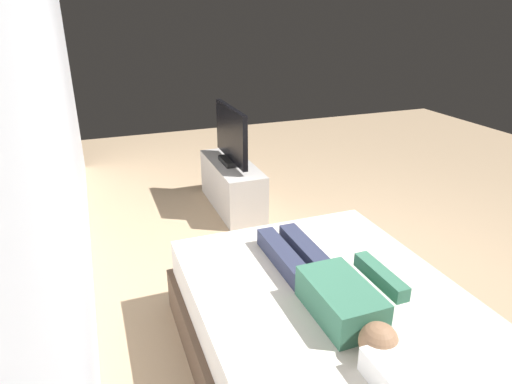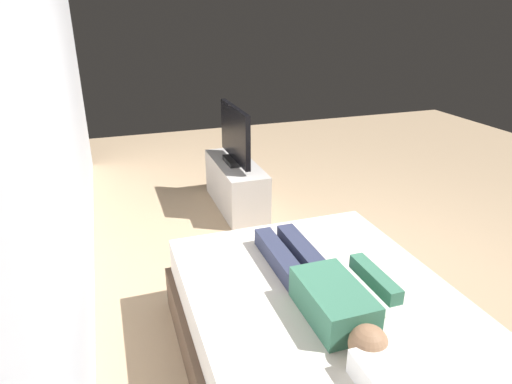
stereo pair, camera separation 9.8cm
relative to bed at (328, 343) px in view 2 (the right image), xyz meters
The scene contains 7 objects.
ground_plane 1.04m from the bed, 33.42° to the right, with size 10.00×10.00×0.00m, color tan.
back_wall 2.14m from the bed, 46.87° to the left, with size 6.40×0.10×2.80m, color silver.
bed is the anchor object (origin of this frame).
person 0.36m from the bed, 50.20° to the left, with size 1.26×0.46×0.18m.
remote 0.50m from the bed, 64.07° to the right, with size 0.15×0.04×0.02m, color black.
tv_stand 2.51m from the bed, ahead, with size 1.10×0.40×0.50m, color #B7B2AD.
tv 2.56m from the bed, ahead, with size 0.88×0.20×0.59m.
Camera 2 is at (-2.58, 1.58, 2.01)m, focal length 31.25 mm.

